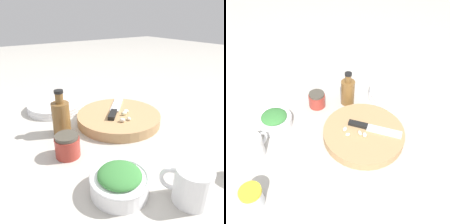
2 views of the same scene
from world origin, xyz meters
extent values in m
plane|color=#B2ADA3|center=(0.00, 0.00, 0.00)|extent=(5.00, 5.00, 0.00)
cylinder|color=tan|center=(0.09, -0.10, 0.02)|extent=(0.30, 0.30, 0.03)
cube|color=black|center=(0.08, -0.07, 0.04)|extent=(0.07, 0.07, 0.01)
cube|color=silver|center=(0.15, -0.14, 0.04)|extent=(0.11, 0.11, 0.01)
ellipsoid|color=#E2EBC6|center=(0.06, -0.11, 0.04)|extent=(0.01, 0.02, 0.01)
ellipsoid|color=silver|center=(0.08, -0.12, 0.04)|extent=(0.02, 0.02, 0.01)
ellipsoid|color=silver|center=(0.03, -0.07, 0.04)|extent=(0.02, 0.02, 0.01)
ellipsoid|color=#F0E3CC|center=(0.02, -0.10, 0.04)|extent=(0.02, 0.02, 0.01)
cylinder|color=white|center=(-0.19, 0.10, 0.02)|extent=(0.13, 0.13, 0.04)
torus|color=white|center=(-0.19, 0.10, 0.04)|extent=(0.13, 0.13, 0.01)
ellipsoid|color=#387A38|center=(-0.19, 0.10, 0.05)|extent=(0.10, 0.10, 0.03)
cylinder|color=silver|center=(-0.34, -0.18, 0.03)|extent=(0.06, 0.06, 0.06)
cylinder|color=yellow|center=(-0.34, -0.18, 0.06)|extent=(0.06, 0.06, 0.01)
cylinder|color=white|center=(-0.30, -0.01, 0.04)|extent=(0.08, 0.08, 0.08)
torus|color=white|center=(-0.26, 0.02, 0.04)|extent=(0.05, 0.04, 0.06)
cylinder|color=white|center=(0.33, 0.05, 0.01)|extent=(0.23, 0.23, 0.01)
cylinder|color=white|center=(0.33, 0.05, 0.01)|extent=(0.22, 0.22, 0.01)
cylinder|color=white|center=(0.33, 0.05, 0.03)|extent=(0.22, 0.22, 0.01)
cylinder|color=#9E3328|center=(0.00, 0.14, 0.03)|extent=(0.07, 0.07, 0.06)
cylinder|color=#474238|center=(0.00, 0.14, 0.06)|extent=(0.06, 0.06, 0.01)
cylinder|color=brown|center=(0.13, 0.10, 0.05)|extent=(0.06, 0.06, 0.11)
cylinder|color=brown|center=(0.13, 0.10, 0.12)|extent=(0.03, 0.03, 0.03)
cylinder|color=black|center=(0.13, 0.10, 0.15)|extent=(0.03, 0.03, 0.01)
camera|label=1|loc=(-0.49, 0.33, 0.36)|focal=35.00mm
camera|label=2|loc=(-0.27, -0.62, 0.71)|focal=40.00mm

